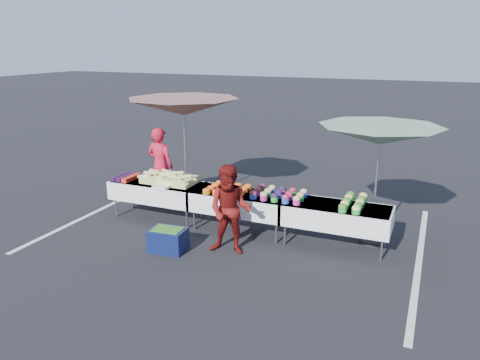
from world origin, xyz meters
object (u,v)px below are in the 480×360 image
at_px(table_center, 240,201).
at_px(umbrella_left, 184,108).
at_px(storage_bin, 168,239).
at_px(vendor, 160,166).
at_px(umbrella_right, 380,136).
at_px(table_left, 158,190).
at_px(customer, 230,210).
at_px(table_right, 336,215).

height_order(table_center, umbrella_left, umbrella_left).
xyz_separation_m(table_center, storage_bin, (-0.78, -1.29, -0.38)).
bearing_deg(vendor, table_center, 161.95).
xyz_separation_m(umbrella_left, umbrella_right, (3.97, -0.40, -0.22)).
distance_m(table_left, customer, 2.24).
xyz_separation_m(table_right, vendor, (-4.04, 0.82, 0.26)).
bearing_deg(umbrella_right, umbrella_left, 174.24).
bearing_deg(table_left, customer, -24.99).
bearing_deg(umbrella_right, customer, -147.93).
bearing_deg(vendor, table_left, 120.38).
bearing_deg(umbrella_right, table_left, -174.52).
relative_size(customer, umbrella_right, 0.70).
bearing_deg(customer, table_left, 146.85).
xyz_separation_m(table_center, customer, (0.22, -0.94, 0.18)).
bearing_deg(umbrella_left, vendor, 178.62).
xyz_separation_m(vendor, umbrella_right, (4.61, -0.42, 1.09)).
distance_m(table_left, umbrella_left, 1.77).
bearing_deg(customer, umbrella_right, 23.90).
bearing_deg(umbrella_right, storage_bin, -151.76).
distance_m(table_center, storage_bin, 1.56).
relative_size(table_left, table_right, 1.00).
xyz_separation_m(table_right, customer, (-1.58, -0.94, 0.18)).
bearing_deg(table_center, storage_bin, -121.23).
height_order(umbrella_right, storage_bin, umbrella_right).
bearing_deg(storage_bin, vendor, 119.98).
bearing_deg(table_center, umbrella_left, 153.42).
bearing_deg(table_left, table_right, 0.00).
height_order(table_left, umbrella_left, umbrella_left).
bearing_deg(table_center, vendor, 160.01).
height_order(vendor, umbrella_left, umbrella_left).
height_order(table_right, customer, customer).
height_order(vendor, customer, vendor).
height_order(table_center, storage_bin, table_center).
height_order(umbrella_left, umbrella_right, umbrella_left).
bearing_deg(table_center, umbrella_right, 9.58).
xyz_separation_m(table_left, vendor, (-0.44, 0.82, 0.26)).
bearing_deg(umbrella_left, table_left, -104.13).
relative_size(table_right, storage_bin, 2.93).
height_order(table_center, umbrella_right, umbrella_right).
height_order(table_left, storage_bin, table_left).
distance_m(table_center, table_right, 1.80).
bearing_deg(table_right, table_left, 180.00).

